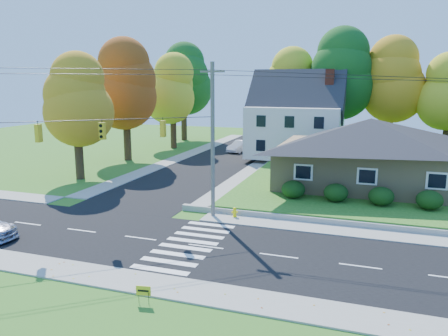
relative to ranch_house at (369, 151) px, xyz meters
name	(u,v)px	position (x,y,z in m)	size (l,w,h in m)	color
ground	(206,247)	(-8.00, -16.00, -3.27)	(120.00, 120.00, 0.00)	#3D7923
road_main	(206,247)	(-8.00, -16.00, -3.26)	(90.00, 8.00, 0.02)	black
road_cross	(222,159)	(-16.00, 10.00, -3.25)	(8.00, 44.00, 0.02)	black
sidewalk_north	(234,219)	(-8.00, -11.00, -3.23)	(90.00, 2.00, 0.08)	#9C9A90
sidewalk_south	(164,286)	(-8.00, -21.00, -3.23)	(90.00, 2.00, 0.08)	#9C9A90
lawn	(426,179)	(5.00, 5.00, -3.02)	(30.00, 30.00, 0.50)	#3D7923
ranch_house	(369,151)	(0.00, 0.00, 0.00)	(14.60, 10.60, 5.40)	tan
colonial_house	(296,120)	(-7.96, 12.00, 1.32)	(10.40, 8.40, 9.60)	silver
hedge_row	(358,194)	(-0.50, -6.20, -2.13)	(10.70, 1.70, 1.27)	#163A10
traffic_infrastructure	(211,149)	(-8.15, -14.65, 1.88)	(38.10, 10.66, 10.00)	#666059
tree_lot_0	(289,85)	(-10.00, 18.00, 5.04)	(6.72, 6.72, 12.51)	#3F2A19
tree_lot_1	(339,74)	(-4.00, 17.00, 6.35)	(7.84, 7.84, 14.60)	#3F2A19
tree_lot_2	(392,80)	(2.00, 18.00, 5.70)	(7.28, 7.28, 13.56)	#3F2A19
tree_west_0	(75,100)	(-25.00, -4.00, 3.89)	(6.16, 6.16, 11.47)	#3F2A19
tree_west_1	(125,85)	(-26.00, 6.00, 5.20)	(7.28, 7.28, 13.56)	#3F2A19
tree_west_2	(173,89)	(-25.00, 16.00, 4.54)	(6.72, 6.72, 12.51)	#3F2A19
tree_west_3	(183,79)	(-27.00, 24.00, 5.85)	(7.84, 7.84, 14.60)	#3F2A19
white_car	(240,146)	(-15.57, 15.64, -2.54)	(1.50, 4.31, 1.42)	silver
fire_hydrant	(235,213)	(-8.06, -10.61, -2.92)	(0.41, 0.32, 0.71)	#FFE907
yard_sign	(143,291)	(-8.15, -22.54, -2.72)	(0.61, 0.13, 0.76)	black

